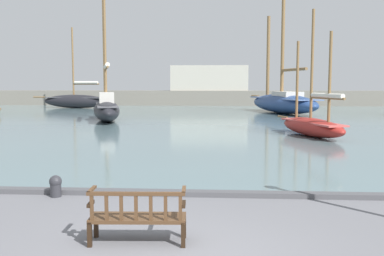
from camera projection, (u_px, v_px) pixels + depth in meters
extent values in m
cube|color=slate|center=(213.00, 107.00, 50.07)|extent=(100.00, 80.00, 0.08)
cube|color=#4C4C50|center=(188.00, 193.00, 10.20)|extent=(40.00, 0.30, 0.12)
cube|color=black|center=(96.00, 225.00, 7.42)|extent=(0.07, 0.07, 0.42)
cube|color=black|center=(184.00, 226.00, 7.40)|extent=(0.07, 0.07, 0.42)
cube|color=black|center=(90.00, 234.00, 6.97)|extent=(0.07, 0.07, 0.42)
cube|color=black|center=(183.00, 235.00, 6.95)|extent=(0.07, 0.07, 0.42)
cube|color=#4C331E|center=(138.00, 218.00, 7.16)|extent=(1.63, 0.60, 0.06)
cube|color=#4C331E|center=(136.00, 194.00, 6.90)|extent=(1.60, 0.13, 0.06)
cube|color=#4C331E|center=(92.00, 208.00, 6.93)|extent=(0.06, 0.04, 0.41)
cube|color=#4C331E|center=(106.00, 208.00, 6.93)|extent=(0.06, 0.04, 0.41)
cube|color=#4C331E|center=(121.00, 208.00, 6.92)|extent=(0.06, 0.04, 0.41)
cube|color=#4C331E|center=(136.00, 208.00, 6.92)|extent=(0.06, 0.04, 0.41)
cube|color=#4C331E|center=(151.00, 208.00, 6.92)|extent=(0.06, 0.04, 0.41)
cube|color=#4C331E|center=(166.00, 208.00, 6.91)|extent=(0.06, 0.04, 0.41)
cube|color=#4C331E|center=(180.00, 208.00, 6.91)|extent=(0.06, 0.04, 0.41)
cube|color=black|center=(91.00, 204.00, 7.06)|extent=(0.08, 0.30, 0.06)
cube|color=#4C331E|center=(92.00, 190.00, 7.12)|extent=(0.08, 0.47, 0.04)
cube|color=black|center=(184.00, 204.00, 7.04)|extent=(0.08, 0.30, 0.06)
cube|color=#4C331E|center=(184.00, 190.00, 7.10)|extent=(0.08, 0.47, 0.04)
ellipsoid|color=black|center=(76.00, 101.00, 46.84)|extent=(8.06, 3.61, 1.46)
cube|color=#4C4C51|center=(75.00, 98.00, 46.80)|extent=(7.03, 2.94, 0.08)
cylinder|color=brown|center=(73.00, 63.00, 46.47)|extent=(0.19, 0.19, 7.54)
cylinder|color=brown|center=(86.00, 84.00, 46.26)|extent=(3.08, 0.86, 0.15)
cylinder|color=silver|center=(86.00, 83.00, 46.24)|extent=(2.81, 0.93, 0.30)
cylinder|color=brown|center=(39.00, 97.00, 48.14)|extent=(1.48, 0.48, 0.15)
ellipsoid|color=navy|center=(283.00, 104.00, 38.32)|extent=(6.38, 11.61, 1.71)
cube|color=#516B9E|center=(283.00, 98.00, 38.27)|extent=(5.23, 10.10, 0.08)
cube|color=beige|center=(287.00, 95.00, 37.42)|extent=(2.49, 3.23, 0.58)
cylinder|color=brown|center=(283.00, 33.00, 37.95)|extent=(0.31, 0.31, 11.59)
cylinder|color=brown|center=(294.00, 70.00, 36.20)|extent=(1.57, 4.20, 0.25)
cylinder|color=brown|center=(268.00, 57.00, 41.12)|extent=(0.31, 0.31, 7.70)
cylinder|color=brown|center=(255.00, 96.00, 44.46)|extent=(0.74, 1.64, 0.25)
ellipsoid|color=black|center=(106.00, 111.00, 30.41)|extent=(4.04, 8.17, 1.44)
cube|color=#4C4C51|center=(106.00, 105.00, 30.37)|extent=(3.33, 7.12, 0.08)
cube|color=beige|center=(106.00, 99.00, 29.74)|extent=(1.41, 1.82, 0.87)
cylinder|color=brown|center=(105.00, 35.00, 30.06)|extent=(0.18, 0.18, 9.79)
cylinder|color=brown|center=(107.00, 68.00, 28.22)|extent=(1.39, 4.16, 0.14)
cylinder|color=silver|center=(106.00, 66.00, 28.20)|extent=(1.40, 3.79, 0.29)
cylinder|color=brown|center=(104.00, 51.00, 32.28)|extent=(0.18, 0.18, 7.91)
ellipsoid|color=maroon|center=(312.00, 127.00, 21.36)|extent=(2.99, 5.61, 0.90)
cube|color=#C6514C|center=(312.00, 122.00, 21.34)|extent=(2.46, 4.88, 0.08)
cylinder|color=brown|center=(312.00, 66.00, 21.19)|extent=(0.14, 0.14, 5.52)
cylinder|color=brown|center=(327.00, 98.00, 19.96)|extent=(0.98, 2.76, 0.11)
cylinder|color=silver|center=(327.00, 96.00, 19.95)|extent=(1.00, 2.52, 0.22)
cylinder|color=brown|center=(297.00, 80.00, 22.70)|extent=(0.14, 0.14, 4.11)
cylinder|color=brown|center=(330.00, 78.00, 19.67)|extent=(0.14, 0.14, 4.26)
cylinder|color=brown|center=(283.00, 117.00, 24.51)|extent=(0.45, 1.11, 0.11)
cylinder|color=#2D2D33|center=(56.00, 189.00, 10.10)|extent=(0.26, 0.26, 0.37)
sphere|color=#2D2D33|center=(55.00, 181.00, 10.09)|extent=(0.29, 0.29, 0.29)
cube|color=slate|center=(214.00, 98.00, 52.56)|extent=(53.69, 2.40, 1.90)
cube|color=#B7B2A3|center=(209.00, 78.00, 52.35)|extent=(9.40, 2.00, 3.05)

